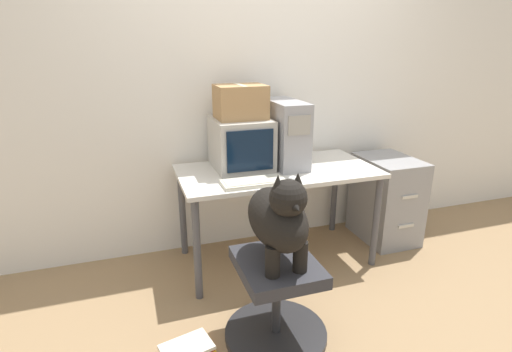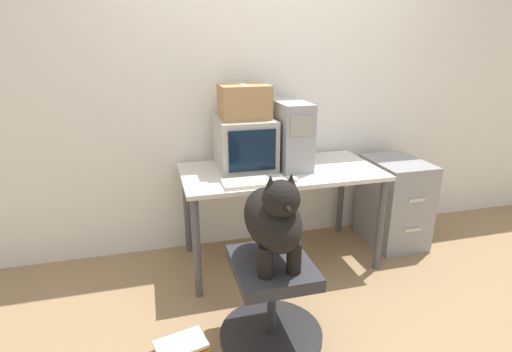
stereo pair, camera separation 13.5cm
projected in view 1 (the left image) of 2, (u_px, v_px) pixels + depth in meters
The scene contains 12 objects.
ground_plane at pixel (294, 283), 2.80m from camera, with size 12.00×12.00×0.00m, color #937551.
wall_back at pixel (259, 84), 3.09m from camera, with size 8.00×0.05×2.60m.
desk at pixel (277, 180), 2.92m from camera, with size 1.42×0.72×0.73m.
crt_monitor at pixel (241, 143), 2.87m from camera, with size 0.40×0.44×0.36m.
pc_tower at pixel (285, 133), 2.93m from camera, with size 0.22×0.49×0.48m.
keyboard at pixel (254, 182), 2.59m from camera, with size 0.42×0.18×0.03m.
computer_mouse at pixel (293, 178), 2.65m from camera, with size 0.06×0.05×0.03m.
office_chair at pixel (276, 301), 2.22m from camera, with size 0.58×0.58×0.49m.
dog at pixel (279, 217), 2.04m from camera, with size 0.27×0.53×0.53m.
filing_cabinet at pixel (386, 199), 3.35m from camera, with size 0.40×0.56×0.71m.
cardboard_box at pixel (240, 102), 2.78m from camera, with size 0.34×0.27×0.23m.
book_stack_floor at pixel (188, 349), 2.16m from camera, with size 0.30×0.24×0.06m.
Camera 1 is at (-1.02, -2.20, 1.61)m, focal length 28.00 mm.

